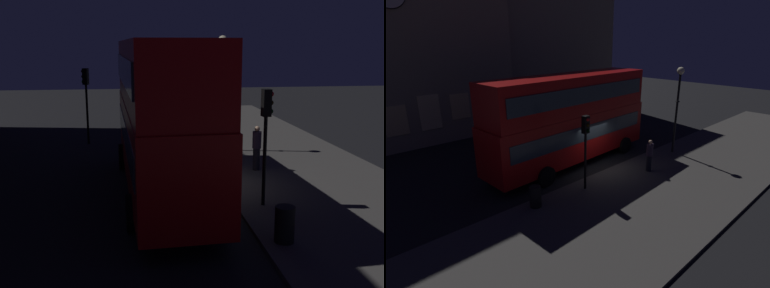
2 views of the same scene
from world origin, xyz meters
The scene contains 8 objects.
ground_plane centered at (0.00, 0.00, 0.00)m, with size 80.00×80.00×0.00m, color black.
sidewalk_slab centered at (0.00, -4.10, 0.06)m, with size 44.00×7.14×0.12m, color #423F3D.
double_decker_bus centered at (-0.62, 1.74, 3.01)m, with size 11.41×3.19×5.37m.
traffic_light_near_kerb centered at (-2.53, -1.43, 2.84)m, with size 0.33×0.37×3.77m.
traffic_light_far_side centered at (8.41, 5.05, 2.90)m, with size 0.38×0.39×4.03m.
street_lamp centered at (5.44, -1.64, 4.00)m, with size 0.45×0.45×5.54m.
pedestrian centered at (1.64, -2.35, 1.07)m, with size 0.37×0.37×1.85m.
litter_bin centered at (-5.38, -1.14, 0.61)m, with size 0.53×0.53×0.98m, color black.
Camera 1 is at (-16.24, 2.82, 5.22)m, focal length 42.86 mm.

